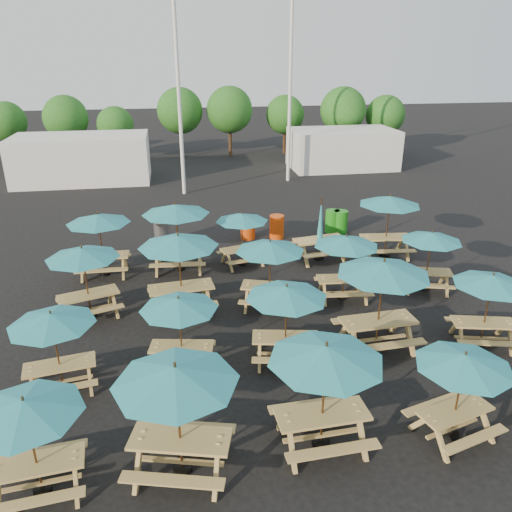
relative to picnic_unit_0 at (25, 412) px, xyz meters
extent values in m
plane|color=black|center=(5.36, 6.46, -1.83)|extent=(120.00, 120.00, 0.00)
cube|color=tan|center=(0.00, 0.00, -1.15)|extent=(1.70, 0.81, 0.05)
cube|color=tan|center=(0.06, -0.60, -1.42)|extent=(1.66, 0.40, 0.04)
cube|color=tan|center=(-0.06, 0.60, -1.42)|extent=(1.66, 0.40, 0.04)
cylinder|color=black|center=(0.00, 0.00, -1.78)|extent=(0.33, 0.33, 0.09)
cylinder|color=brown|center=(0.00, 0.00, -0.78)|extent=(0.04, 0.04, 2.10)
cone|color=teal|center=(0.00, 0.00, 0.11)|extent=(2.20, 2.20, 0.29)
cube|color=tan|center=(-0.18, 3.12, -1.16)|extent=(1.71, 0.90, 0.05)
cube|color=tan|center=(-0.08, 2.54, -1.42)|extent=(1.64, 0.49, 0.04)
cube|color=tan|center=(-0.28, 3.71, -1.42)|extent=(1.64, 0.49, 0.04)
cylinder|color=black|center=(-0.18, 3.12, -1.78)|extent=(0.33, 0.33, 0.09)
cylinder|color=brown|center=(-0.18, 3.12, -0.79)|extent=(0.04, 0.04, 2.08)
cone|color=teal|center=(-0.18, 3.12, 0.08)|extent=(2.28, 2.28, 0.29)
cube|color=tan|center=(0.00, 6.70, -1.10)|extent=(1.89, 1.21, 0.06)
cube|color=tan|center=(0.21, 6.09, -1.39)|extent=(1.75, 0.79, 0.04)
cube|color=tan|center=(-0.20, 7.32, -1.39)|extent=(1.75, 0.79, 0.04)
cylinder|color=black|center=(0.00, 6.70, -1.78)|extent=(0.35, 0.35, 0.10)
cylinder|color=brown|center=(0.00, 6.70, -0.70)|extent=(0.04, 0.04, 2.25)
cone|color=teal|center=(0.00, 6.70, 0.25)|extent=(2.71, 2.71, 0.31)
cube|color=tan|center=(0.10, 9.76, -1.08)|extent=(1.83, 0.74, 0.06)
cube|color=tan|center=(0.09, 9.09, -1.38)|extent=(1.82, 0.28, 0.04)
cube|color=tan|center=(0.11, 10.42, -1.38)|extent=(1.82, 0.28, 0.04)
cylinder|color=black|center=(0.10, 9.76, -1.78)|extent=(0.36, 0.36, 0.10)
cylinder|color=brown|center=(0.10, 9.76, -0.67)|extent=(0.04, 0.04, 2.32)
cone|color=teal|center=(0.10, 9.76, 0.31)|extent=(2.25, 2.25, 0.32)
cube|color=tan|center=(2.57, 0.07, -1.05)|extent=(2.03, 1.21, 0.06)
cube|color=tan|center=(2.38, -0.60, -1.35)|extent=(1.90, 0.75, 0.04)
cube|color=tan|center=(2.75, 0.74, -1.35)|extent=(1.90, 0.75, 0.04)
cylinder|color=black|center=(2.57, 0.07, -1.78)|extent=(0.38, 0.38, 0.11)
cylinder|color=brown|center=(2.57, 0.07, -0.62)|extent=(0.05, 0.05, 2.43)
cone|color=teal|center=(2.57, 0.07, 0.41)|extent=(2.83, 2.83, 0.34)
cube|color=tan|center=(2.69, 3.45, -1.18)|extent=(1.68, 0.90, 0.05)
cube|color=tan|center=(2.59, 2.88, -1.43)|extent=(1.60, 0.51, 0.04)
cube|color=tan|center=(2.80, 4.03, -1.43)|extent=(1.60, 0.51, 0.04)
cylinder|color=black|center=(2.69, 3.45, -1.79)|extent=(0.32, 0.32, 0.09)
cylinder|color=brown|center=(2.69, 3.45, -0.81)|extent=(0.04, 0.04, 2.03)
cone|color=teal|center=(2.69, 3.45, 0.04)|extent=(2.25, 2.25, 0.28)
cube|color=tan|center=(2.79, 6.57, -1.02)|extent=(2.05, 0.98, 0.07)
cube|color=tan|center=(2.87, 5.85, -1.34)|extent=(1.99, 0.49, 0.04)
cube|color=tan|center=(2.71, 7.29, -1.34)|extent=(1.99, 0.49, 0.04)
cylinder|color=black|center=(2.79, 6.57, -1.77)|extent=(0.40, 0.40, 0.11)
cylinder|color=brown|center=(2.79, 6.57, -0.57)|extent=(0.05, 0.05, 2.53)
cone|color=teal|center=(2.79, 6.57, 0.50)|extent=(2.65, 2.65, 0.35)
cube|color=tan|center=(2.78, 9.78, -1.01)|extent=(2.04, 0.94, 0.07)
cube|color=tan|center=(2.72, 9.06, -1.33)|extent=(2.00, 0.44, 0.04)
cube|color=tan|center=(2.84, 10.51, -1.33)|extent=(2.00, 0.44, 0.04)
cylinder|color=black|center=(2.78, 9.78, -1.77)|extent=(0.40, 0.40, 0.11)
cylinder|color=brown|center=(2.78, 9.78, -0.56)|extent=(0.05, 0.05, 2.54)
cone|color=teal|center=(2.78, 9.78, 0.51)|extent=(2.61, 2.61, 0.35)
cube|color=tan|center=(5.41, 0.30, -1.06)|extent=(1.91, 0.81, 0.06)
cube|color=tan|center=(5.44, -0.39, -1.36)|extent=(1.89, 0.34, 0.04)
cube|color=tan|center=(5.38, 0.98, -1.36)|extent=(1.89, 0.34, 0.04)
cylinder|color=black|center=(5.41, 0.30, -1.78)|extent=(0.38, 0.38, 0.10)
cylinder|color=brown|center=(5.41, 0.30, -0.63)|extent=(0.05, 0.05, 2.40)
cone|color=teal|center=(5.41, 0.30, 0.39)|extent=(2.39, 2.39, 0.33)
cube|color=tan|center=(5.35, 3.36, -1.13)|extent=(1.80, 0.97, 0.06)
cube|color=tan|center=(5.23, 2.75, -1.40)|extent=(1.72, 0.56, 0.04)
cube|color=tan|center=(5.47, 3.98, -1.40)|extent=(1.72, 0.56, 0.04)
cylinder|color=black|center=(5.35, 3.36, -1.78)|extent=(0.34, 0.34, 0.09)
cylinder|color=brown|center=(5.35, 3.36, -0.74)|extent=(0.04, 0.04, 2.18)
cone|color=teal|center=(5.35, 3.36, 0.18)|extent=(2.43, 2.43, 0.30)
cube|color=tan|center=(5.52, 6.35, -1.11)|extent=(1.88, 1.20, 0.06)
cube|color=tan|center=(5.32, 5.74, -1.39)|extent=(1.74, 0.78, 0.04)
cube|color=tan|center=(5.72, 6.96, -1.39)|extent=(1.74, 0.78, 0.04)
cylinder|color=black|center=(5.52, 6.35, -1.78)|extent=(0.35, 0.35, 0.10)
cylinder|color=brown|center=(5.52, 6.35, -0.71)|extent=(0.04, 0.04, 2.24)
cone|color=teal|center=(5.52, 6.35, 0.23)|extent=(2.69, 2.69, 0.31)
cube|color=tan|center=(5.16, 9.83, -1.17)|extent=(1.70, 1.00, 0.05)
cube|color=tan|center=(5.31, 9.26, -1.43)|extent=(1.60, 0.61, 0.04)
cube|color=tan|center=(5.01, 10.40, -1.43)|extent=(1.60, 0.61, 0.04)
cylinder|color=black|center=(5.16, 9.83, -1.79)|extent=(0.32, 0.32, 0.09)
cylinder|color=brown|center=(5.16, 9.83, -0.81)|extent=(0.04, 0.04, 2.04)
cone|color=teal|center=(5.16, 9.83, 0.05)|extent=(2.37, 2.37, 0.28)
cube|color=tan|center=(8.20, 0.07, -1.17)|extent=(1.71, 1.02, 0.05)
cube|color=tan|center=(8.35, -0.50, -1.43)|extent=(1.60, 0.63, 0.04)
cube|color=tan|center=(8.04, 0.63, -1.43)|extent=(1.60, 0.63, 0.04)
cylinder|color=black|center=(8.20, 0.07, -1.79)|extent=(0.32, 0.32, 0.09)
cylinder|color=brown|center=(8.20, 0.07, -0.81)|extent=(0.04, 0.04, 2.04)
cone|color=teal|center=(8.20, 0.07, 0.05)|extent=(2.39, 2.39, 0.28)
cube|color=tan|center=(7.95, 3.58, -1.00)|extent=(2.05, 0.89, 0.07)
cube|color=tan|center=(7.99, 2.84, -1.33)|extent=(2.03, 0.39, 0.04)
cube|color=tan|center=(7.91, 4.32, -1.33)|extent=(2.03, 0.39, 0.04)
cylinder|color=black|center=(7.95, 3.58, -1.77)|extent=(0.40, 0.40, 0.11)
cylinder|color=brown|center=(7.95, 3.58, -0.54)|extent=(0.05, 0.05, 2.57)
cone|color=teal|center=(7.95, 3.58, 0.54)|extent=(2.58, 2.58, 0.36)
cube|color=tan|center=(8.01, 6.54, -1.13)|extent=(1.76, 0.86, 0.06)
cube|color=tan|center=(7.93, 5.92, -1.41)|extent=(1.71, 0.44, 0.04)
cube|color=tan|center=(8.08, 7.16, -1.41)|extent=(1.71, 0.44, 0.04)
cylinder|color=black|center=(8.01, 6.54, -1.78)|extent=(0.34, 0.34, 0.09)
cylinder|color=brown|center=(8.01, 6.54, -0.75)|extent=(0.04, 0.04, 2.17)
cone|color=teal|center=(8.01, 6.54, 0.17)|extent=(2.30, 2.30, 0.30)
cube|color=tan|center=(8.18, 9.89, -1.02)|extent=(2.06, 1.08, 0.07)
cube|color=tan|center=(8.30, 9.18, -1.34)|extent=(1.98, 0.60, 0.04)
cube|color=tan|center=(8.06, 10.60, -1.34)|extent=(1.98, 0.60, 0.04)
cylinder|color=black|center=(8.18, 9.89, -1.78)|extent=(0.39, 0.39, 0.11)
cylinder|color=brown|center=(8.18, 9.89, -0.58)|extent=(0.05, 0.05, 2.51)
cone|color=teal|center=(8.18, 9.89, -0.14)|extent=(0.24, 0.24, 1.64)
cube|color=tan|center=(10.86, 3.21, -1.15)|extent=(1.77, 1.03, 0.06)
cube|color=tan|center=(10.71, 2.62, -1.41)|extent=(1.67, 0.63, 0.04)
cube|color=tan|center=(11.01, 3.80, -1.41)|extent=(1.67, 0.63, 0.04)
cylinder|color=black|center=(10.86, 3.21, -1.78)|extent=(0.33, 0.33, 0.09)
cylinder|color=brown|center=(10.86, 3.21, -0.77)|extent=(0.04, 0.04, 2.13)
cone|color=teal|center=(10.86, 3.21, 0.13)|extent=(2.45, 2.45, 0.30)
cube|color=tan|center=(10.97, 6.67, -1.16)|extent=(1.74, 1.05, 0.05)
cube|color=tan|center=(10.81, 6.10, -1.42)|extent=(1.63, 0.66, 0.04)
cube|color=tan|center=(11.14, 7.25, -1.42)|extent=(1.63, 0.66, 0.04)
cylinder|color=black|center=(10.97, 6.67, -1.78)|extent=(0.33, 0.33, 0.09)
cylinder|color=brown|center=(10.97, 6.67, -0.79)|extent=(0.04, 0.04, 2.08)
cone|color=teal|center=(10.97, 6.67, 0.09)|extent=(2.44, 2.44, 0.29)
cube|color=tan|center=(10.83, 9.74, -1.04)|extent=(2.00, 0.96, 0.06)
cube|color=tan|center=(10.75, 9.03, -1.35)|extent=(1.95, 0.48, 0.04)
cube|color=tan|center=(10.91, 10.44, -1.35)|extent=(1.95, 0.48, 0.04)
cylinder|color=black|center=(10.83, 9.74, -1.78)|extent=(0.39, 0.39, 0.11)
cylinder|color=brown|center=(10.83, 9.74, -0.60)|extent=(0.05, 0.05, 2.47)
cone|color=teal|center=(10.83, 9.74, 0.44)|extent=(2.60, 2.60, 0.34)
cylinder|color=gray|center=(2.16, 12.55, -1.33)|extent=(0.63, 0.63, 1.01)
cylinder|color=#DF450D|center=(5.80, 12.62, -1.33)|extent=(0.63, 0.63, 1.01)
cylinder|color=#DF450D|center=(7.05, 12.49, -1.33)|extent=(0.63, 0.63, 1.01)
cylinder|color=#1D8317|center=(9.65, 12.82, -1.33)|extent=(0.63, 0.63, 1.01)
cylinder|color=#1D8317|center=(9.98, 12.67, -1.33)|extent=(0.63, 0.63, 1.01)
cylinder|color=silver|center=(3.36, 20.46, 4.17)|extent=(0.20, 0.20, 12.00)
cylinder|color=silver|center=(9.86, 22.46, 4.17)|extent=(0.20, 0.20, 12.00)
cube|color=silver|center=(-2.64, 24.46, -0.43)|extent=(8.00, 4.00, 2.80)
cube|color=silver|center=(14.36, 25.46, -0.53)|extent=(7.00, 4.00, 2.60)
cylinder|color=#382314|center=(-8.71, 31.71, -0.87)|extent=(0.24, 0.24, 1.92)
sphere|color=#1E5919|center=(-8.71, 31.71, 1.01)|extent=(2.80, 2.80, 2.80)
cylinder|color=#382314|center=(-4.38, 30.36, -0.76)|extent=(0.24, 0.24, 2.14)
sphere|color=#1E5919|center=(-4.38, 30.36, 1.33)|extent=(3.11, 3.11, 3.11)
cylinder|color=#382314|center=(-1.02, 30.11, -0.94)|extent=(0.24, 0.24, 1.78)
sphere|color=#1E5919|center=(-1.02, 30.11, 0.81)|extent=(2.59, 2.59, 2.59)
cylinder|color=#382314|center=(3.61, 31.18, -0.67)|extent=(0.24, 0.24, 2.31)
sphere|color=#1E5919|center=(3.61, 31.18, 1.58)|extent=(3.36, 3.36, 3.36)
cylinder|color=#382314|center=(7.26, 30.72, -0.66)|extent=(0.24, 0.24, 2.35)
sphere|color=#1E5919|center=(7.26, 30.72, 1.64)|extent=(3.41, 3.41, 3.41)
cylinder|color=#382314|center=(11.59, 31.13, -0.82)|extent=(0.24, 0.24, 2.02)
sphere|color=#1E5919|center=(11.59, 31.13, 1.15)|extent=(2.94, 2.94, 2.94)
cylinder|color=#382314|center=(15.60, 29.35, -0.67)|extent=(0.24, 0.24, 2.32)
sphere|color=#1E5919|center=(15.60, 29.35, 1.60)|extent=(3.38, 3.38, 3.38)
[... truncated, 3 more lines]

